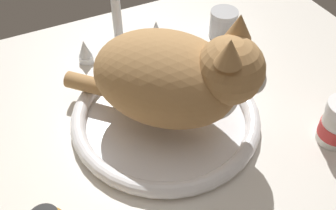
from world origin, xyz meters
TOP-DOWN VIEW (x-y plane):
  - countertop at (0.00, 0.00)cm, footprint 108.44×72.23cm
  - sink_basin at (0.50, -4.15)cm, footprint 35.13×35.13cm
  - faucet at (0.50, 18.90)cm, footprint 20.15×9.73cm
  - cat at (1.99, -5.65)cm, footprint 30.96×30.96cm
  - metal_jar at (23.93, 14.72)cm, footprint 6.39×6.39cm

SIDE VIEW (x-z plane):
  - countertop at x=0.00cm, z-range 0.00..3.00cm
  - sink_basin at x=0.50cm, z-range 2.84..5.60cm
  - metal_jar at x=23.93cm, z-range 3.02..9.74cm
  - faucet at x=0.50cm, z-range 0.68..20.77cm
  - cat at x=1.99cm, z-range 4.17..24.57cm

